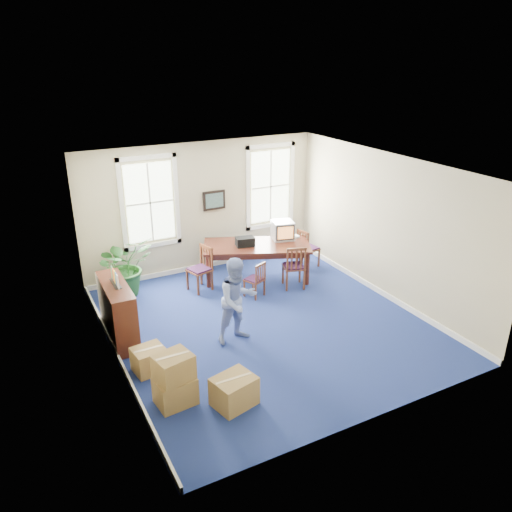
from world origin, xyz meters
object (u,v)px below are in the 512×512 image
chair_near_left (254,279)px  credenza (118,310)px  conference_table (257,261)px  man (238,300)px  potted_plant (125,266)px  crt_tv (283,230)px  cardboard_boxes (186,370)px

chair_near_left → credenza: credenza is taller
conference_table → credenza: bearing=-137.0°
credenza → man: bearing=-28.1°
conference_table → potted_plant: (-3.04, 0.59, 0.26)m
chair_near_left → crt_tv: bearing=-168.4°
man → credenza: size_ratio=1.10×
credenza → crt_tv: bearing=17.4°
conference_table → man: man is taller
credenza → conference_table: bearing=19.8°
cardboard_boxes → conference_table: bearing=48.2°
man → credenza: bearing=144.8°
conference_table → potted_plant: potted_plant is taller
man → credenza: 2.29m
crt_tv → cardboard_boxes: (-3.85, -3.53, -0.63)m
chair_near_left → conference_table: bearing=-145.4°
credenza → cardboard_boxes: credenza is taller
conference_table → chair_near_left: bearing=-96.9°
credenza → cardboard_boxes: (0.54, -2.22, -0.14)m
conference_table → crt_tv: (0.75, 0.06, 0.66)m
crt_tv → potted_plant: (-3.79, 0.54, -0.40)m
cardboard_boxes → credenza: bearing=103.6°
chair_near_left → cardboard_boxes: cardboard_boxes is taller
man → potted_plant: bearing=109.1°
potted_plant → cardboard_boxes: (-0.06, -4.06, -0.23)m
man → cardboard_boxes: bearing=-148.8°
chair_near_left → potted_plant: 2.93m
crt_tv → cardboard_boxes: bearing=-123.1°
conference_table → man: 2.90m
crt_tv → chair_near_left: bearing=-129.6°
conference_table → cardboard_boxes: cardboard_boxes is taller
man → credenza: (-2.00, 1.11, -0.24)m
potted_plant → credenza: bearing=-108.1°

